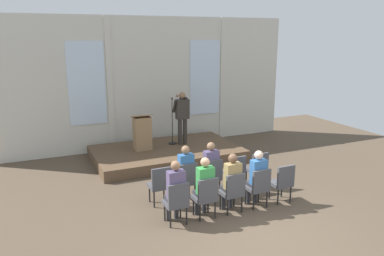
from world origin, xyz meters
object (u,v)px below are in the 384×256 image
mic_stand (172,134)px  audience_r1_c2 (231,180)px  speaker (182,114)px  audience_r0_c1 (185,169)px  lectern (142,132)px  chair_r1_c3 (259,185)px  chair_r0_c0 (160,183)px  audience_r1_c0 (175,189)px  chair_r1_c0 (177,201)px  chair_r1_c4 (283,181)px  chair_r1_c2 (233,190)px  chair_r0_c3 (235,171)px  chair_r1_c1 (206,195)px  audience_r1_c3 (257,176)px  chair_r0_c4 (258,167)px  audience_r1_c1 (204,184)px  audience_r0_c2 (210,166)px  chair_r0_c1 (186,179)px  chair_r0_c2 (212,175)px

mic_stand → audience_r1_c2: mic_stand is taller
speaker → audience_r0_c1: (-1.33, -3.37, -0.61)m
lectern → chair_r1_c3: 4.64m
chair_r0_c0 → audience_r1_c0: 1.00m
lectern → audience_r0_c1: (0.06, -3.28, -0.15)m
chair_r1_c0 → chair_r1_c3: bearing=0.0°
chair_r1_c4 → audience_r1_c2: bearing=176.6°
chair_r1_c2 → chair_r0_c3: bearing=57.4°
chair_r0_c0 → chair_r0_c3: 2.01m
speaker → audience_r1_c2: bearing=-98.5°
lectern → audience_r1_c0: 4.37m
chair_r0_c0 → chair_r1_c4: 2.88m
chair_r1_c0 → chair_r1_c4: bearing=0.0°
chair_r1_c3 → chair_r0_c0: bearing=152.5°
chair_r1_c1 → audience_r1_c3: audience_r1_c3 is taller
chair_r1_c2 → lectern: bearing=99.4°
chair_r0_c4 → chair_r1_c2: bearing=-142.0°
audience_r1_c1 → lectern: bearing=90.8°
audience_r0_c2 → audience_r1_c2: 1.05m
lectern → audience_r1_c0: size_ratio=0.84×
mic_stand → chair_r1_c3: size_ratio=1.65×
speaker → chair_r0_c3: speaker is taller
chair_r1_c1 → chair_r1_c3: bearing=0.0°
chair_r1_c0 → audience_r0_c1: bearing=59.2°
audience_r0_c2 → chair_r1_c3: bearing=-59.2°
chair_r1_c3 → audience_r1_c3: audience_r1_c3 is taller
speaker → audience_r1_c3: bearing=-89.9°
mic_stand → chair_r1_c3: 4.65m
chair_r0_c1 → chair_r1_c0: bearing=-122.6°
chair_r0_c0 → audience_r0_c1: audience_r0_c1 is taller
mic_stand → audience_r1_c0: size_ratio=1.12×
chair_r0_c3 → chair_r0_c1: bearing=180.0°
audience_r1_c1 → speaker: bearing=73.2°
audience_r1_c2 → audience_r0_c2: bearing=90.0°
chair_r0_c2 → mic_stand: bearing=84.1°
chair_r0_c0 → chair_r0_c1: 0.67m
audience_r0_c2 → chair_r1_c1: 1.33m
audience_r0_c2 → chair_r1_c0: audience_r0_c2 is taller
mic_stand → chair_r1_c4: mic_stand is taller
chair_r1_c0 → audience_r1_c3: (2.01, 0.08, 0.21)m
audience_r1_c2 → chair_r1_c2: bearing=-90.0°
audience_r1_c0 → audience_r1_c2: audience_r1_c0 is taller
chair_r0_c0 → chair_r0_c4: same height
chair_r0_c0 → chair_r0_c1: size_ratio=1.00×
audience_r0_c1 → chair_r1_c2: audience_r0_c1 is taller
audience_r1_c3 → audience_r0_c2: bearing=122.7°
chair_r1_c0 → chair_r1_c3: same height
chair_r1_c4 → chair_r0_c1: bearing=152.5°
audience_r1_c1 → chair_r1_c4: audience_r1_c1 is taller
mic_stand → chair_r0_c1: size_ratio=1.65×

